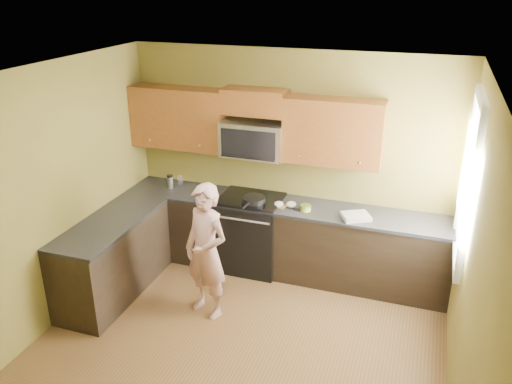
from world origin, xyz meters
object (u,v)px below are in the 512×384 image
at_px(woman, 206,251).
at_px(frying_pan, 254,202).
at_px(travel_mug, 171,188).
at_px(stove, 251,232).
at_px(microwave, 254,156).
at_px(butter_tub, 306,211).

distance_m(woman, frying_pan, 1.02).
bearing_deg(travel_mug, woman, -48.41).
height_order(frying_pan, travel_mug, travel_mug).
bearing_deg(stove, frying_pan, -52.27).
bearing_deg(stove, travel_mug, 178.06).
xyz_separation_m(microwave, woman, (-0.11, -1.21, -0.69)).
bearing_deg(woman, travel_mug, 152.60).
distance_m(woman, butter_tub, 1.30).
bearing_deg(stove, butter_tub, -7.17).
xyz_separation_m(frying_pan, butter_tub, (0.63, 0.01, -0.03)).
bearing_deg(microwave, stove, -90.00).
distance_m(microwave, frying_pan, 0.56).
bearing_deg(frying_pan, butter_tub, 7.22).
relative_size(stove, microwave, 1.25).
bearing_deg(microwave, woman, -95.36).
bearing_deg(woman, butter_tub, 71.28).
xyz_separation_m(frying_pan, travel_mug, (-1.19, 0.14, -0.03)).
height_order(stove, travel_mug, travel_mug).
bearing_deg(stove, woman, -95.97).
height_order(stove, woman, woman).
xyz_separation_m(woman, butter_tub, (0.83, 0.99, 0.16)).
bearing_deg(woman, stove, 105.04).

